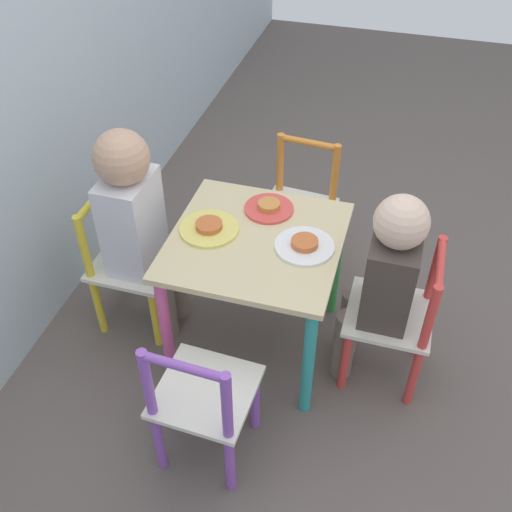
# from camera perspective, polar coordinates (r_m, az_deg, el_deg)

# --- Properties ---
(ground_plane) EXTENTS (6.00, 6.00, 0.00)m
(ground_plane) POSITION_cam_1_polar(r_m,az_deg,el_deg) (2.12, 0.00, -8.03)
(ground_plane) COLOR #5B514C
(kids_table) EXTENTS (0.51, 0.51, 0.47)m
(kids_table) POSITION_cam_1_polar(r_m,az_deg,el_deg) (1.85, 0.00, -0.26)
(kids_table) COLOR beige
(kids_table) RESTS_ON ground_plane
(chair_yellow) EXTENTS (0.26, 0.26, 0.51)m
(chair_yellow) POSITION_cam_1_polar(r_m,az_deg,el_deg) (2.08, -12.02, -0.69)
(chair_yellow) COLOR silver
(chair_yellow) RESTS_ON ground_plane
(chair_red) EXTENTS (0.26, 0.26, 0.51)m
(chair_red) POSITION_cam_1_polar(r_m,az_deg,el_deg) (1.90, 13.24, -5.87)
(chair_red) COLOR silver
(chair_red) RESTS_ON ground_plane
(chair_orange) EXTENTS (0.28, 0.28, 0.51)m
(chair_orange) POSITION_cam_1_polar(r_m,az_deg,el_deg) (2.26, 4.08, 4.30)
(chair_orange) COLOR silver
(chair_orange) RESTS_ON ground_plane
(chair_purple) EXTENTS (0.27, 0.27, 0.51)m
(chair_purple) POSITION_cam_1_polar(r_m,az_deg,el_deg) (1.67, -5.10, -13.62)
(chair_purple) COLOR silver
(chair_purple) RESTS_ON ground_plane
(child_back) EXTENTS (0.20, 0.22, 0.76)m
(child_back) POSITION_cam_1_polar(r_m,az_deg,el_deg) (1.92, -11.31, 3.62)
(child_back) COLOR #7A6B5B
(child_back) RESTS_ON ground_plane
(child_front) EXTENTS (0.20, 0.21, 0.69)m
(child_front) POSITION_cam_1_polar(r_m,az_deg,el_deg) (1.79, 12.06, -1.94)
(child_front) COLOR #7A6B5B
(child_front) RESTS_ON ground_plane
(plate_back) EXTENTS (0.18, 0.18, 0.03)m
(plate_back) POSITION_cam_1_polar(r_m,az_deg,el_deg) (1.82, -4.49, 2.70)
(plate_back) COLOR #EADB66
(plate_back) RESTS_ON kids_table
(plate_front) EXTENTS (0.18, 0.18, 0.03)m
(plate_front) POSITION_cam_1_polar(r_m,az_deg,el_deg) (1.76, 4.64, 1.03)
(plate_front) COLOR white
(plate_front) RESTS_ON kids_table
(plate_right) EXTENTS (0.16, 0.16, 0.03)m
(plate_right) POSITION_cam_1_polar(r_m,az_deg,el_deg) (1.90, 1.24, 4.63)
(plate_right) COLOR #E54C47
(plate_right) RESTS_ON kids_table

